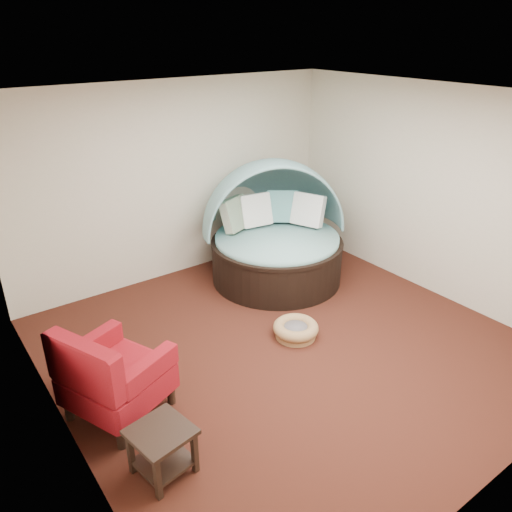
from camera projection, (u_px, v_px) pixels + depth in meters
floor at (287, 345)px, 5.88m from camera, size 5.00×5.00×0.00m
wall_back at (178, 181)px, 7.12m from camera, size 5.00×0.00×5.00m
wall_left at (48, 307)px, 3.95m from camera, size 0.00×5.00×5.00m
wall_right at (434, 193)px, 6.64m from camera, size 0.00×5.00×5.00m
ceiling at (294, 98)px, 4.70m from camera, size 5.00×5.00×0.00m
canopy_daybed at (275, 225)px, 7.18m from camera, size 2.52×2.49×1.74m
pet_basket at (296, 329)px, 6.00m from camera, size 0.67×0.67×0.19m
red_armchair at (112, 376)px, 4.64m from camera, size 1.11×1.11×1.00m
side_table at (162, 445)px, 4.10m from camera, size 0.54×0.54×0.45m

